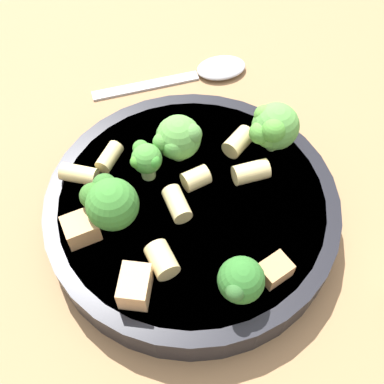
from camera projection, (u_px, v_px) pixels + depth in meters
ground_plane at (192, 220)px, 0.40m from camera, size 2.00×2.00×0.00m
pasta_bowl at (192, 208)px, 0.39m from camera, size 0.23×0.23×0.03m
broccoli_floret_0 at (273, 127)px, 0.38m from camera, size 0.04×0.04×0.05m
broccoli_floret_1 at (178, 139)px, 0.38m from camera, size 0.04×0.04×0.04m
broccoli_floret_2 at (110, 202)px, 0.35m from camera, size 0.04×0.04×0.04m
broccoli_floret_3 at (240, 281)px, 0.32m from camera, size 0.03×0.03×0.04m
broccoli_floret_4 at (146, 159)px, 0.37m from camera, size 0.03×0.03×0.03m
rigatoni_0 at (109, 157)px, 0.39m from camera, size 0.03×0.02×0.01m
rigatoni_1 at (197, 179)px, 0.38m from camera, size 0.03×0.03×0.02m
rigatoni_2 at (177, 204)px, 0.37m from camera, size 0.03×0.03×0.02m
rigatoni_3 at (238, 142)px, 0.40m from camera, size 0.03×0.03×0.02m
rigatoni_4 at (162, 260)px, 0.34m from camera, size 0.03×0.03×0.02m
rigatoni_5 at (78, 175)px, 0.38m from camera, size 0.01×0.03×0.01m
rigatoni_6 at (251, 172)px, 0.38m from camera, size 0.03×0.03×0.02m
chicken_chunk_0 at (135, 286)px, 0.33m from camera, size 0.03×0.02×0.02m
chicken_chunk_1 at (275, 270)px, 0.34m from camera, size 0.03×0.03×0.01m
chicken_chunk_2 at (81, 228)px, 0.35m from camera, size 0.03×0.03×0.02m
spoon at (202, 72)px, 0.50m from camera, size 0.10×0.15×0.01m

